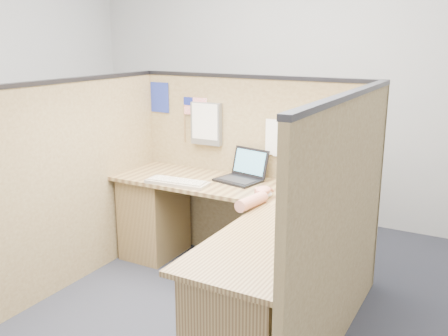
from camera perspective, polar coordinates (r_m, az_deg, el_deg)
The scene contains 13 objects.
floor at distance 3.54m, azimuth -4.42°, elevation -16.06°, with size 5.00×5.00×0.00m, color #20222E.
wall_back at distance 5.08m, azimuth 9.54°, elevation 9.90°, with size 5.00×5.00×0.00m, color #AFB2B5.
cubicle_partitions at distance 3.56m, azimuth -0.89°, elevation -2.29°, with size 2.06×1.83×1.53m.
l_desk at distance 3.49m, azimuth 0.62°, elevation -9.21°, with size 1.95×1.75×0.73m.
laptop at distance 3.89m, azimuth 2.05°, elevation -0.51°, with size 0.37×0.37×0.24m.
keyboard at distance 3.80m, azimuth -5.37°, elevation -1.62°, with size 0.50×0.20×0.03m.
mouse at distance 3.48m, azimuth 4.54°, elevation -2.98°, with size 0.12×0.07×0.05m, color #BABABE.
hand_forearm at distance 3.33m, azimuth 3.62°, elevation -3.44°, with size 0.12×0.43×0.09m.
blue_poster at distance 4.37m, azimuth -7.36°, elevation 8.01°, with size 0.19×0.00×0.26m, color navy.
american_flag at distance 4.17m, azimuth -3.62°, elevation 6.87°, with size 0.23×0.01×0.39m.
file_holder at distance 4.10m, azimuth -2.05°, elevation 5.10°, with size 0.27×0.05×0.35m.
paper_left at distance 3.86m, azimuth 6.33°, elevation 3.47°, with size 0.22×0.00×0.28m, color white.
paper_right at distance 3.84m, azimuth 7.15°, elevation 3.18°, with size 0.21×0.00×0.27m, color white.
Camera 1 is at (1.70, -2.52, 1.81)m, focal length 40.00 mm.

